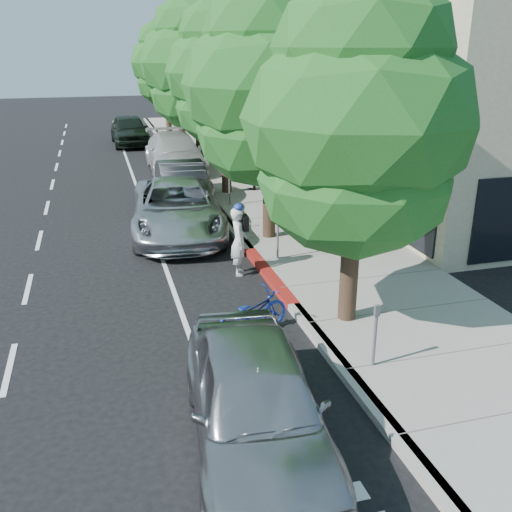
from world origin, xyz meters
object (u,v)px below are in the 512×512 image
object	(u,v)px
cyclist	(239,241)
white_pickup	(175,153)
street_tree_1	(270,88)
dark_suv_far	(130,130)
street_tree_4	(179,64)
street_tree_3	(197,64)
near_car_a	(256,401)
street_tree_0	(358,124)
dark_sedan	(183,184)
silver_suv	(177,208)
bicycle	(252,313)
street_tree_5	(166,64)
street_tree_2	(225,75)
pedestrian	(255,167)

from	to	relation	value
cyclist	white_pickup	distance (m)	13.69
street_tree_1	dark_suv_far	size ratio (longest dim) A/B	1.48
street_tree_4	dark_suv_far	size ratio (longest dim) A/B	1.44
street_tree_1	street_tree_3	world-z (taller)	street_tree_3
cyclist	near_car_a	size ratio (longest dim) A/B	0.38
street_tree_3	near_car_a	world-z (taller)	street_tree_3
street_tree_0	near_car_a	size ratio (longest dim) A/B	1.47
street_tree_4	dark_sedan	world-z (taller)	street_tree_4
silver_suv	street_tree_3	bearing A→B (deg)	81.60
bicycle	dark_sedan	world-z (taller)	dark_sedan
street_tree_4	near_car_a	xyz separation A→B (m)	(-3.10, -27.50, -3.96)
street_tree_4	street_tree_5	xyz separation A→B (m)	(-0.00, 6.00, -0.18)
street_tree_1	near_car_a	xyz separation A→B (m)	(-3.10, -9.50, -3.87)
street_tree_4	white_pickup	xyz separation A→B (m)	(-1.40, -6.78, -3.90)
street_tree_0	street_tree_3	size ratio (longest dim) A/B	0.88
street_tree_3	dark_sedan	world-z (taller)	street_tree_3
street_tree_4	white_pickup	world-z (taller)	street_tree_4
street_tree_1	dark_sedan	size ratio (longest dim) A/B	1.57
cyclist	bicycle	world-z (taller)	cyclist
street_tree_5	near_car_a	world-z (taller)	street_tree_5
white_pickup	street_tree_1	bearing A→B (deg)	-82.27
dark_suv_far	street_tree_0	bearing A→B (deg)	-85.01
dark_suv_far	street_tree_4	bearing A→B (deg)	-34.82
street_tree_1	white_pickup	world-z (taller)	street_tree_1
street_tree_1	bicycle	world-z (taller)	street_tree_1
street_tree_0	street_tree_1	distance (m)	6.01
street_tree_1	street_tree_5	bearing A→B (deg)	90.00
cyclist	street_tree_0	bearing A→B (deg)	-144.32
street_tree_2	near_car_a	size ratio (longest dim) A/B	1.56
street_tree_4	pedestrian	distance (m)	12.50
dark_suv_far	near_car_a	bearing A→B (deg)	-91.79
street_tree_3	white_pickup	distance (m)	4.37
dark_sedan	pedestrian	world-z (taller)	pedestrian
street_tree_0	near_car_a	xyz separation A→B (m)	(-3.10, -3.50, -3.59)
silver_suv	white_pickup	xyz separation A→B (m)	(1.29, 9.72, 0.05)
bicycle	silver_suv	distance (m)	7.38
silver_suv	dark_sedan	size ratio (longest dim) A/B	1.25
silver_suv	near_car_a	distance (m)	11.01
street_tree_0	pedestrian	size ratio (longest dim) A/B	3.82
street_tree_0	near_car_a	distance (m)	5.89
street_tree_1	bicycle	distance (m)	7.54
pedestrian	street_tree_5	bearing A→B (deg)	-87.14
bicycle	dark_suv_far	bearing A→B (deg)	-18.42
street_tree_1	pedestrian	xyz separation A→B (m)	(1.24, 6.13, -3.61)
street_tree_1	white_pickup	bearing A→B (deg)	97.12
bicycle	silver_suv	xyz separation A→B (m)	(-0.53, 7.35, 0.39)
silver_suv	pedestrian	world-z (taller)	pedestrian
street_tree_1	silver_suv	world-z (taller)	street_tree_1
dark_suv_far	pedestrian	xyz separation A→B (m)	(4.19, -13.81, 0.20)
cyclist	street_tree_5	bearing A→B (deg)	7.84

